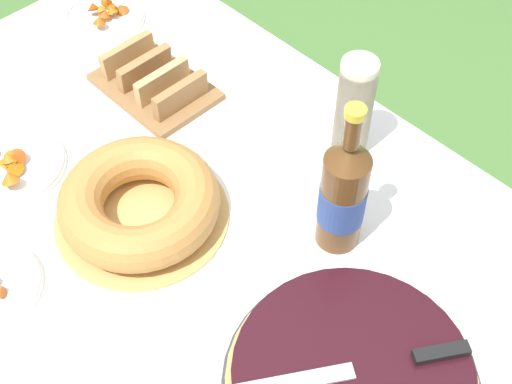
# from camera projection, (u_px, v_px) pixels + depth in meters

# --- Properties ---
(garden_table) EXTENTS (1.74, 1.02, 0.77)m
(garden_table) POSITION_uv_depth(u_px,v_px,m) (220.00, 278.00, 1.34)
(garden_table) COLOR brown
(garden_table) RESTS_ON ground_plane
(tablecloth) EXTENTS (1.75, 1.03, 0.10)m
(tablecloth) POSITION_uv_depth(u_px,v_px,m) (218.00, 262.00, 1.30)
(tablecloth) COLOR white
(tablecloth) RESTS_ON garden_table
(berry_tart) EXTENTS (0.41, 0.41, 0.06)m
(berry_tart) POSITION_uv_depth(u_px,v_px,m) (352.00, 380.00, 1.11)
(berry_tart) COLOR #38383D
(berry_tart) RESTS_ON tablecloth
(serving_knife) EXTENTS (0.22, 0.33, 0.01)m
(serving_knife) POSITION_uv_depth(u_px,v_px,m) (372.00, 366.00, 1.09)
(serving_knife) COLOR silver
(serving_knife) RESTS_ON berry_tart
(bundt_cake) EXTENTS (0.33, 0.33, 0.09)m
(bundt_cake) POSITION_uv_depth(u_px,v_px,m) (139.00, 203.00, 1.31)
(bundt_cake) COLOR tan
(bundt_cake) RESTS_ON tablecloth
(cup_stack) EXTENTS (0.07, 0.07, 0.23)m
(cup_stack) POSITION_uv_depth(u_px,v_px,m) (354.00, 108.00, 1.37)
(cup_stack) COLOR beige
(cup_stack) RESTS_ON tablecloth
(cider_bottle_amber) EXTENTS (0.08, 0.08, 0.33)m
(cider_bottle_amber) POSITION_uv_depth(u_px,v_px,m) (343.00, 195.00, 1.22)
(cider_bottle_amber) COLOR brown
(cider_bottle_amber) RESTS_ON tablecloth
(snack_plate_near) EXTENTS (0.19, 0.19, 0.05)m
(snack_plate_near) POSITION_uv_depth(u_px,v_px,m) (104.00, 16.00, 1.71)
(snack_plate_near) COLOR white
(snack_plate_near) RESTS_ON tablecloth
(snack_plate_right) EXTENTS (0.21, 0.21, 0.05)m
(snack_plate_right) POSITION_uv_depth(u_px,v_px,m) (11.00, 164.00, 1.41)
(snack_plate_right) COLOR white
(snack_plate_right) RESTS_ON tablecloth
(bread_board) EXTENTS (0.26, 0.18, 0.07)m
(bread_board) POSITION_uv_depth(u_px,v_px,m) (154.00, 82.00, 1.55)
(bread_board) COLOR olive
(bread_board) RESTS_ON tablecloth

